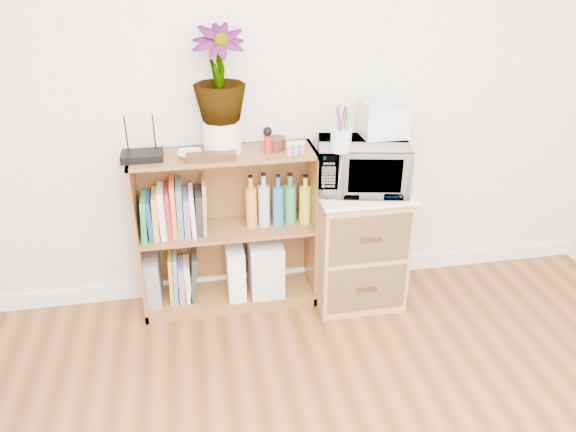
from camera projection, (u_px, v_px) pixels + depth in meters
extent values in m
cube|color=white|center=(284.00, 275.00, 3.56)|extent=(4.00, 0.02, 0.10)
cube|color=brown|center=(227.00, 232.00, 3.19)|extent=(1.00, 0.30, 0.95)
cube|color=#9E7542|center=(357.00, 245.00, 3.30)|extent=(0.50, 0.45, 0.70)
imported|color=silver|center=(362.00, 166.00, 3.07)|extent=(0.55, 0.42, 0.27)
cylinder|color=silver|center=(341.00, 140.00, 2.87)|extent=(0.11, 0.11, 0.12)
cube|color=silver|center=(384.00, 119.00, 3.07)|extent=(0.24, 0.20, 0.19)
cube|color=black|center=(142.00, 156.00, 2.88)|extent=(0.21, 0.14, 0.04)
imported|color=silver|center=(189.00, 154.00, 2.92)|extent=(0.13, 0.13, 0.03)
cylinder|color=silver|center=(222.00, 136.00, 2.96)|extent=(0.20, 0.20, 0.17)
imported|color=#3C722D|center=(219.00, 75.00, 2.81)|extent=(0.27, 0.27, 0.48)
cube|color=#3A210F|center=(211.00, 157.00, 2.87)|extent=(0.26, 0.06, 0.04)
cylinder|color=maroon|center=(268.00, 144.00, 2.96)|extent=(0.04, 0.04, 0.10)
cylinder|color=#361D0E|center=(275.00, 143.00, 3.02)|extent=(0.11, 0.11, 0.06)
cube|color=#CF738E|center=(296.00, 149.00, 2.95)|extent=(0.11, 0.04, 0.06)
cube|color=slate|center=(153.00, 278.00, 3.24)|extent=(0.09, 0.23, 0.29)
cube|color=white|center=(235.00, 269.00, 3.30)|extent=(0.10, 0.25, 0.31)
cube|color=silver|center=(258.00, 266.00, 3.32)|extent=(0.11, 0.27, 0.33)
cube|color=silver|center=(273.00, 265.00, 3.33)|extent=(0.10, 0.26, 0.32)
cube|color=#207842|center=(144.00, 215.00, 3.06)|extent=(0.04, 0.20, 0.24)
cube|color=navy|center=(150.00, 216.00, 3.06)|extent=(0.03, 0.20, 0.23)
cube|color=gold|center=(156.00, 214.00, 3.06)|extent=(0.04, 0.20, 0.25)
cube|color=silver|center=(162.00, 211.00, 3.06)|extent=(0.04, 0.20, 0.27)
cube|color=maroon|center=(169.00, 211.00, 3.07)|extent=(0.02, 0.20, 0.27)
cube|color=orange|center=(174.00, 208.00, 3.07)|extent=(0.03, 0.20, 0.31)
cube|color=teal|center=(180.00, 208.00, 3.07)|extent=(0.04, 0.20, 0.29)
cube|color=slate|center=(187.00, 213.00, 3.09)|extent=(0.04, 0.20, 0.23)
cube|color=#FFDBC6|center=(192.00, 210.00, 3.09)|extent=(0.02, 0.20, 0.26)
cube|color=black|center=(199.00, 211.00, 3.10)|extent=(0.05, 0.20, 0.24)
cube|color=olive|center=(204.00, 205.00, 3.09)|extent=(0.03, 0.20, 0.30)
cylinder|color=orange|center=(251.00, 202.00, 3.14)|extent=(0.06, 0.06, 0.30)
cylinder|color=silver|center=(264.00, 201.00, 3.15)|extent=(0.07, 0.07, 0.30)
cylinder|color=#226A9E|center=(278.00, 200.00, 3.16)|extent=(0.06, 0.06, 0.30)
cylinder|color=#308549|center=(290.00, 200.00, 3.17)|extent=(0.07, 0.07, 0.29)
cylinder|color=gold|center=(305.00, 199.00, 3.19)|extent=(0.07, 0.07, 0.28)
cylinder|color=#9DACAF|center=(318.00, 195.00, 3.19)|extent=(0.07, 0.07, 0.32)
cube|color=orange|center=(171.00, 276.00, 3.25)|extent=(0.03, 0.19, 0.30)
cube|color=teal|center=(176.00, 275.00, 3.26)|extent=(0.04, 0.19, 0.30)
cube|color=#886597|center=(181.00, 280.00, 3.28)|extent=(0.04, 0.19, 0.23)
cube|color=beige|center=(188.00, 279.00, 3.28)|extent=(0.03, 0.19, 0.23)
cube|color=#282828|center=(193.00, 274.00, 3.28)|extent=(0.06, 0.19, 0.28)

